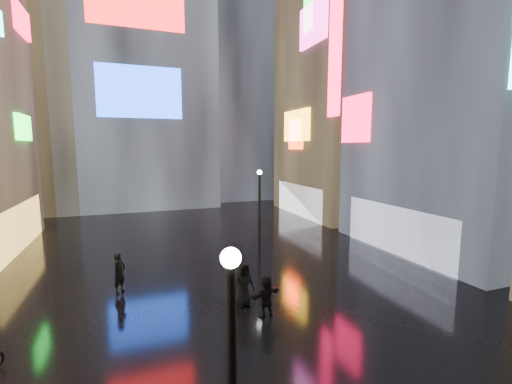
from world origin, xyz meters
TOP-DOWN VIEW (x-y plane):
  - ground at (0.00, 20.00)m, footprint 140.00×140.00m
  - building_right_mid at (15.98, 17.01)m, footprint 10.28×13.70m
  - building_right_far at (15.98, 30.00)m, footprint 10.28×12.00m
  - tower_main at (-3.00, 43.97)m, footprint 16.00×14.20m
  - tower_flank_right at (9.00, 46.00)m, footprint 12.00×12.00m
  - tower_flank_left at (-14.00, 42.00)m, footprint 10.00×10.00m
  - lamp_far at (3.35, 20.45)m, footprint 0.30×0.30m
  - pedestrian_4 at (0.01, 13.52)m, footprint 0.97×0.69m
  - pedestrian_5 at (0.55, 12.33)m, footprint 1.58×0.88m
  - pedestrian_6 at (-4.90, 16.67)m, footprint 0.77×0.81m
  - umbrella_2 at (0.01, 13.52)m, footprint 1.02×1.04m

SIDE VIEW (x-z plane):
  - ground at x=0.00m, z-range 0.00..0.00m
  - pedestrian_5 at x=0.55m, z-range 0.00..1.62m
  - pedestrian_4 at x=0.01m, z-range 0.00..1.85m
  - pedestrian_6 at x=-4.90m, z-range 0.00..1.86m
  - umbrella_2 at x=0.01m, z-range 1.85..2.67m
  - lamp_far at x=3.35m, z-range 0.34..5.54m
  - tower_flank_left at x=-14.00m, z-range 0.00..26.00m
  - building_right_far at x=15.98m, z-range -0.02..27.98m
  - building_right_mid at x=15.98m, z-range -0.01..29.99m
  - tower_flank_right at x=9.00m, z-range 0.00..34.00m
  - tower_main at x=-3.00m, z-range 0.01..42.01m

